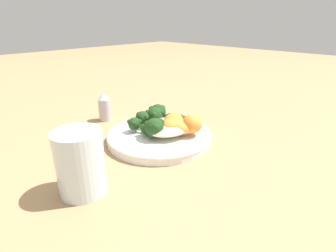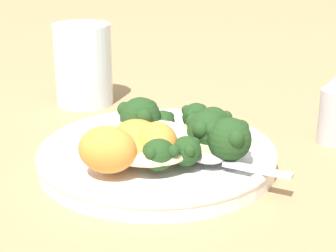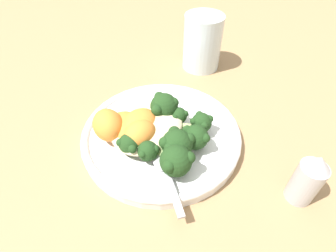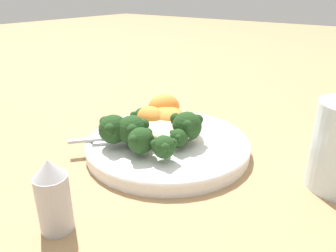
% 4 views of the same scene
% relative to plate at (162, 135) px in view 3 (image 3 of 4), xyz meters
% --- Properties ---
extents(ground_plane, '(4.00, 4.00, 0.00)m').
position_rel_plate_xyz_m(ground_plane, '(0.01, 0.00, -0.01)').
color(ground_plane, '#9E7A51').
extents(plate, '(0.25, 0.25, 0.02)m').
position_rel_plate_xyz_m(plate, '(0.00, 0.00, 0.00)').
color(plate, white).
rests_on(plate, ground_plane).
extents(quinoa_mound, '(0.12, 0.10, 0.02)m').
position_rel_plate_xyz_m(quinoa_mound, '(-0.02, 0.02, 0.02)').
color(quinoa_mound, beige).
rests_on(quinoa_mound, plate).
extents(broccoli_stalk_0, '(0.08, 0.04, 0.03)m').
position_rel_plate_xyz_m(broccoli_stalk_0, '(-0.05, 0.02, 0.02)').
color(broccoli_stalk_0, '#ADC675').
rests_on(broccoli_stalk_0, plate).
extents(broccoli_stalk_1, '(0.07, 0.07, 0.03)m').
position_rel_plate_xyz_m(broccoli_stalk_1, '(-0.04, -0.00, 0.02)').
color(broccoli_stalk_1, '#ADC675').
rests_on(broccoli_stalk_1, plate).
extents(broccoli_stalk_2, '(0.07, 0.12, 0.04)m').
position_rel_plate_xyz_m(broccoli_stalk_2, '(-0.05, -0.05, 0.03)').
color(broccoli_stalk_2, '#ADC675').
rests_on(broccoli_stalk_2, plate).
extents(broccoli_stalk_3, '(0.04, 0.11, 0.04)m').
position_rel_plate_xyz_m(broccoli_stalk_3, '(-0.03, -0.03, 0.03)').
color(broccoli_stalk_3, '#ADC675').
rests_on(broccoli_stalk_3, plate).
extents(broccoli_stalk_4, '(0.04, 0.11, 0.04)m').
position_rel_plate_xyz_m(broccoli_stalk_4, '(-0.00, -0.05, 0.03)').
color(broccoli_stalk_4, '#ADC675').
rests_on(broccoli_stalk_4, plate).
extents(broccoli_stalk_5, '(0.08, 0.10, 0.03)m').
position_rel_plate_xyz_m(broccoli_stalk_5, '(0.02, -0.04, 0.02)').
color(broccoli_stalk_5, '#ADC675').
rests_on(broccoli_stalk_5, plate).
extents(broccoli_stalk_6, '(0.07, 0.06, 0.03)m').
position_rel_plate_xyz_m(broccoli_stalk_6, '(0.02, -0.00, 0.02)').
color(broccoli_stalk_6, '#ADC675').
rests_on(broccoli_stalk_6, plate).
extents(broccoli_stalk_7, '(0.09, 0.05, 0.04)m').
position_rel_plate_xyz_m(broccoli_stalk_7, '(0.02, 0.01, 0.03)').
color(broccoli_stalk_7, '#ADC675').
rests_on(broccoli_stalk_7, plate).
extents(sweet_potato_chunk_0, '(0.06, 0.05, 0.03)m').
position_rel_plate_xyz_m(sweet_potato_chunk_0, '(-0.02, 0.03, 0.03)').
color(sweet_potato_chunk_0, orange).
rests_on(sweet_potato_chunk_0, plate).
extents(sweet_potato_chunk_1, '(0.07, 0.07, 0.04)m').
position_rel_plate_xyz_m(sweet_potato_chunk_1, '(-0.05, 0.06, 0.03)').
color(sweet_potato_chunk_1, orange).
rests_on(sweet_potato_chunk_1, plate).
extents(sweet_potato_chunk_2, '(0.07, 0.08, 0.03)m').
position_rel_plate_xyz_m(sweet_potato_chunk_2, '(-0.04, 0.04, 0.03)').
color(sweet_potato_chunk_2, orange).
rests_on(sweet_potato_chunk_2, plate).
extents(sweet_potato_chunk_3, '(0.06, 0.05, 0.04)m').
position_rel_plate_xyz_m(sweet_potato_chunk_3, '(-0.04, 0.01, 0.03)').
color(sweet_potato_chunk_3, orange).
rests_on(sweet_potato_chunk_3, plate).
extents(spoon, '(0.08, 0.09, 0.01)m').
position_rel_plate_xyz_m(spoon, '(-0.06, -0.04, 0.01)').
color(spoon, '#B7B7BC').
rests_on(spoon, plate).
extents(water_glass, '(0.08, 0.08, 0.11)m').
position_rel_plate_xyz_m(water_glass, '(0.23, 0.05, 0.04)').
color(water_glass, silver).
rests_on(water_glass, ground_plane).
extents(salt_shaker, '(0.03, 0.03, 0.08)m').
position_rel_plate_xyz_m(salt_shaker, '(0.01, -0.20, 0.03)').
color(salt_shaker, '#B2B2B7').
rests_on(salt_shaker, ground_plane).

